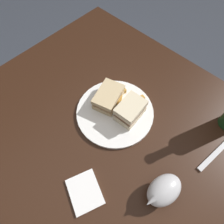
{
  "coord_description": "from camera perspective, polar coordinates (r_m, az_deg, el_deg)",
  "views": [
    {
      "loc": [
        -0.23,
        0.22,
        1.37
      ],
      "look_at": [
        -0.0,
        -0.02,
        0.78
      ],
      "focal_mm": 30.38,
      "sensor_mm": 36.0,
      "label": 1
    }
  ],
  "objects": [
    {
      "name": "napkin",
      "position": [
        0.63,
        -8.16,
        -22.66
      ],
      "size": [
        0.14,
        0.12,
        0.01
      ],
      "primitive_type": "cube",
      "rotation": [
        0.0,
        0.0,
        -0.39
      ],
      "color": "white",
      "rests_on": "dining_table"
    },
    {
      "name": "sandwich_half_left",
      "position": [
        0.66,
        5.51,
        0.46
      ],
      "size": [
        0.08,
        0.11,
        0.07
      ],
      "color": "beige",
      "rests_on": "plate"
    },
    {
      "name": "potato_wedge_left_edge",
      "position": [
        0.71,
        2.03,
        3.24
      ],
      "size": [
        0.05,
        0.05,
        0.02
      ],
      "primitive_type": "cube",
      "rotation": [
        0.0,
        0.0,
        2.3
      ],
      "color": "gold",
      "rests_on": "plate"
    },
    {
      "name": "potato_wedge_back",
      "position": [
        0.73,
        2.62,
        6.18
      ],
      "size": [
        0.03,
        0.04,
        0.02
      ],
      "primitive_type": "cube",
      "rotation": [
        0.0,
        0.0,
        4.39
      ],
      "color": "gold",
      "rests_on": "plate"
    },
    {
      "name": "potato_wedge_middle",
      "position": [
        0.72,
        8.03,
        3.67
      ],
      "size": [
        0.03,
        0.05,
        0.02
      ],
      "primitive_type": "cube",
      "rotation": [
        0.0,
        0.0,
        4.42
      ],
      "color": "#B77F33",
      "rests_on": "plate"
    },
    {
      "name": "fork",
      "position": [
        0.73,
        28.85,
        -10.7
      ],
      "size": [
        0.04,
        0.18,
        0.01
      ],
      "primitive_type": "cube",
      "rotation": [
        0.0,
        0.0,
        1.43
      ],
      "color": "silver",
      "rests_on": "dining_table"
    },
    {
      "name": "gravy_boat",
      "position": [
        0.6,
        15.29,
        -21.75
      ],
      "size": [
        0.1,
        0.13,
        0.07
      ],
      "color": "#B7B7BC",
      "rests_on": "dining_table"
    },
    {
      "name": "dining_table",
      "position": [
        1.04,
        -0.72,
        -11.4
      ],
      "size": [
        1.04,
        0.91,
        0.75
      ],
      "primitive_type": "cube",
      "color": "black",
      "rests_on": "ground"
    },
    {
      "name": "potato_wedge_front",
      "position": [
        0.7,
        8.01,
        1.92
      ],
      "size": [
        0.04,
        0.04,
        0.02
      ],
      "primitive_type": "cube",
      "rotation": [
        0.0,
        0.0,
        1.02
      ],
      "color": "#AD702D",
      "rests_on": "plate"
    },
    {
      "name": "sandwich_half_right",
      "position": [
        0.7,
        -1.07,
        4.52
      ],
      "size": [
        0.11,
        0.14,
        0.05
      ],
      "color": "#CCB284",
      "rests_on": "plate"
    },
    {
      "name": "plate",
      "position": [
        0.7,
        1.05,
        -0.1
      ],
      "size": [
        0.28,
        0.28,
        0.01
      ],
      "primitive_type": "cylinder",
      "color": "white",
      "rests_on": "dining_table"
    },
    {
      "name": "ground_plane",
      "position": [
        1.4,
        -0.55,
        -16.03
      ],
      "size": [
        6.0,
        6.0,
        0.0
      ],
      "primitive_type": "plane",
      "color": "#333842"
    }
  ]
}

